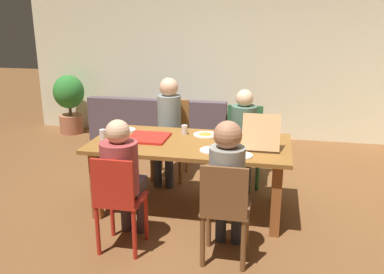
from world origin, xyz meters
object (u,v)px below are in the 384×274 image
at_px(person_0, 168,122).
at_px(chair_1, 243,142).
at_px(chair_2, 118,199).
at_px(person_3, 227,177).
at_px(person_1, 243,130).
at_px(pizza_box_1, 148,138).
at_px(drinking_glass_0, 184,130).
at_px(chair_0, 171,137).
at_px(plate_1, 211,150).
at_px(chair_3, 225,210).
at_px(couch, 161,127).
at_px(pizza_box_0, 261,139).
at_px(potted_plant, 69,100).
at_px(plate_2, 240,155).
at_px(plate_0, 205,134).
at_px(person_2, 122,172).
at_px(plate_3, 126,130).
at_px(dining_table, 190,152).
at_px(drinking_glass_1, 103,136).

bearing_deg(person_0, chair_1, 8.44).
height_order(chair_2, person_3, person_3).
height_order(person_1, person_3, person_3).
height_order(chair_2, pizza_box_1, chair_2).
height_order(person_1, drinking_glass_0, person_1).
height_order(chair_0, pizza_box_1, chair_0).
bearing_deg(chair_2, plate_1, 44.85).
xyz_separation_m(chair_3, couch, (-1.40, 3.10, -0.21)).
height_order(pizza_box_0, couch, pizza_box_0).
bearing_deg(drinking_glass_0, plate_1, -53.02).
bearing_deg(chair_2, person_0, 90.00).
relative_size(person_1, potted_plant, 1.16).
distance_m(chair_0, plate_2, 1.62).
distance_m(chair_2, person_3, 0.95).
distance_m(pizza_box_0, plate_0, 0.63).
bearing_deg(plate_0, pizza_box_1, -156.39).
height_order(pizza_box_1, plate_0, plate_0).
relative_size(chair_2, pizza_box_1, 2.20).
xyz_separation_m(chair_1, person_2, (-0.92, -1.71, 0.20)).
xyz_separation_m(chair_2, plate_3, (-0.36, 1.20, 0.26)).
height_order(person_1, plate_1, person_1).
xyz_separation_m(chair_1, plate_3, (-1.28, -0.64, 0.26)).
bearing_deg(chair_1, couch, 138.07).
bearing_deg(plate_2, chair_3, -96.29).
xyz_separation_m(plate_0, plate_3, (-0.91, 0.01, -0.00)).
bearing_deg(dining_table, chair_3, -62.42).
distance_m(chair_1, person_2, 1.95).
height_order(person_1, pizza_box_0, person_1).
bearing_deg(person_3, chair_0, 117.97).
relative_size(dining_table, chair_0, 2.10).
bearing_deg(drinking_glass_1, chair_1, 39.11).
bearing_deg(plate_0, person_0, 136.92).
xyz_separation_m(dining_table, drinking_glass_1, (-0.87, -0.18, 0.17)).
xyz_separation_m(chair_3, pizza_box_1, (-0.93, 0.94, 0.28)).
relative_size(pizza_box_0, potted_plant, 0.52).
height_order(chair_1, plate_2, chair_1).
xyz_separation_m(pizza_box_0, couch, (-1.64, 2.10, -0.54)).
relative_size(person_3, plate_2, 5.39).
xyz_separation_m(pizza_box_0, plate_3, (-1.52, 0.19, -0.04)).
xyz_separation_m(pizza_box_0, drinking_glass_1, (-1.59, -0.26, 0.02)).
relative_size(person_3, drinking_glass_1, 9.19).
xyz_separation_m(plate_1, plate_3, (-1.06, 0.51, 0.00)).
xyz_separation_m(chair_2, potted_plant, (-2.20, 3.39, 0.08)).
distance_m(chair_3, potted_plant, 4.60).
xyz_separation_m(chair_3, plate_1, (-0.22, 0.68, 0.28)).
bearing_deg(person_3, pizza_box_1, 139.07).
distance_m(chair_1, chair_2, 2.06).
bearing_deg(dining_table, couch, 112.97).
height_order(plate_0, potted_plant, potted_plant).
bearing_deg(chair_0, person_3, -62.03).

